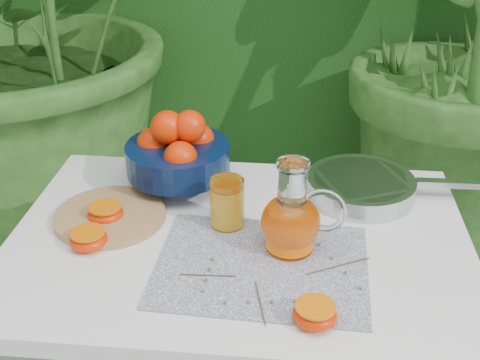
# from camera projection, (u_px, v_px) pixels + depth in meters

# --- Properties ---
(potted_plant_right) EXTENTS (2.49, 2.49, 1.77)m
(potted_plant_right) POSITION_uv_depth(u_px,v_px,m) (439.00, 33.00, 2.24)
(potted_plant_right) COLOR #2A4F1B
(potted_plant_right) RESTS_ON ground
(white_table) EXTENTS (1.00, 0.70, 0.75)m
(white_table) POSITION_uv_depth(u_px,v_px,m) (239.00, 267.00, 1.35)
(white_table) COLOR white
(white_table) RESTS_ON ground
(placemat) EXTENTS (0.44, 0.35, 0.00)m
(placemat) POSITION_uv_depth(u_px,v_px,m) (262.00, 265.00, 1.21)
(placemat) COLOR #0C1045
(placemat) RESTS_ON white_table
(cutting_board) EXTENTS (0.29, 0.29, 0.02)m
(cutting_board) POSITION_uv_depth(u_px,v_px,m) (110.00, 216.00, 1.37)
(cutting_board) COLOR tan
(cutting_board) RESTS_ON white_table
(fruit_bowl) EXTENTS (0.32, 0.32, 0.20)m
(fruit_bowl) POSITION_uv_depth(u_px,v_px,m) (178.00, 151.00, 1.46)
(fruit_bowl) COLOR black
(fruit_bowl) RESTS_ON white_table
(juice_pitcher) EXTENTS (0.18, 0.14, 0.20)m
(juice_pitcher) POSITION_uv_depth(u_px,v_px,m) (292.00, 220.00, 1.23)
(juice_pitcher) COLOR white
(juice_pitcher) RESTS_ON white_table
(juice_tumbler) EXTENTS (0.09, 0.09, 0.11)m
(juice_tumbler) POSITION_uv_depth(u_px,v_px,m) (227.00, 204.00, 1.32)
(juice_tumbler) COLOR white
(juice_tumbler) RESTS_ON white_table
(saute_pan) EXTENTS (0.46, 0.27, 0.05)m
(saute_pan) POSITION_uv_depth(u_px,v_px,m) (362.00, 186.00, 1.45)
(saute_pan) COLOR #ACACB0
(saute_pan) RESTS_ON white_table
(orange_halves) EXTENTS (0.57, 0.39, 0.04)m
(orange_halves) POSITION_uv_depth(u_px,v_px,m) (160.00, 251.00, 1.23)
(orange_halves) COLOR red
(orange_halves) RESTS_ON white_table
(thyme_sprigs) EXTENTS (0.38, 0.26, 0.01)m
(thyme_sprigs) POSITION_uv_depth(u_px,v_px,m) (273.00, 280.00, 1.17)
(thyme_sprigs) COLOR #4E3723
(thyme_sprigs) RESTS_ON white_table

